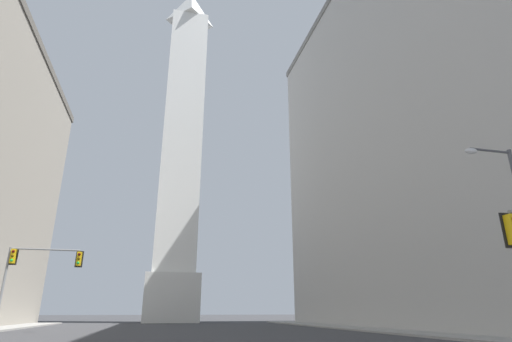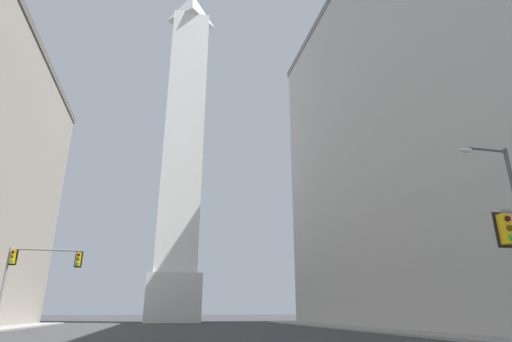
{
  "view_description": "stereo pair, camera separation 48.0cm",
  "coord_description": "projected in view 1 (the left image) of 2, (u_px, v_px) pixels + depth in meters",
  "views": [
    {
      "loc": [
        -2.41,
        -1.95,
        1.55
      ],
      "look_at": [
        8.03,
        41.09,
        17.15
      ],
      "focal_mm": 28.0,
      "sensor_mm": 36.0,
      "label": 1
    },
    {
      "loc": [
        -1.95,
        -2.06,
        1.55
      ],
      "look_at": [
        8.03,
        41.09,
        17.15
      ],
      "focal_mm": 28.0,
      "sensor_mm": 36.0,
      "label": 2
    }
  ],
  "objects": [
    {
      "name": "obelisk",
      "position": [
        182.0,
        143.0,
        67.52
      ],
      "size": [
        7.91,
        7.91,
        60.13
      ],
      "color": "silver",
      "rests_on": "ground_plane"
    },
    {
      "name": "building_right",
      "position": [
        485.0,
        126.0,
        43.81
      ],
      "size": [
        28.4,
        50.8,
        41.56
      ],
      "color": "#B2AFAA",
      "rests_on": "ground_plane"
    },
    {
      "name": "sidewalk_right",
      "position": [
        453.0,
        335.0,
        25.76
      ],
      "size": [
        5.0,
        73.65,
        0.15
      ],
      "primitive_type": "cube",
      "color": "gray",
      "rests_on": "ground_plane"
    },
    {
      "name": "traffic_light_mid_left",
      "position": [
        32.0,
        267.0,
        31.53
      ],
      "size": [
        5.65,
        0.5,
        6.36
      ],
      "color": "slate",
      "rests_on": "ground_plane"
    }
  ]
}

